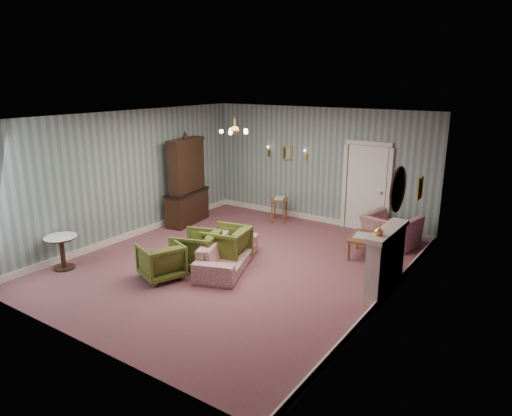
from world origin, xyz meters
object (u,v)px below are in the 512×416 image
Objects in this scene: coffee_table at (363,246)px; side_table_black at (387,260)px; dresser at (186,179)px; olive_chair_a at (161,259)px; olive_chair_b at (198,247)px; olive_chair_c at (227,244)px; sofa_chintz at (227,248)px; pedestal_table at (62,252)px; wingback_chair at (391,225)px; fireplace at (385,261)px.

side_table_black is (0.74, -0.66, 0.08)m from coffee_table.
coffee_table is (4.56, 0.33, -0.92)m from dresser.
olive_chair_a is 4.12m from coffee_table.
olive_chair_c is (0.38, 0.44, 0.02)m from olive_chair_b.
olive_chair_c is 0.42× the size of sofa_chintz.
side_table_black is 0.92× the size of pedestal_table.
olive_chair_c is at bearing 39.08° from pedestal_table.
wingback_chair is (2.37, 2.82, 0.06)m from olive_chair_c.
olive_chair_c is at bearing 22.06° from sofa_chintz.
side_table_black is at bearing 31.36° from pedestal_table.
wingback_chair is 6.82m from pedestal_table.
dresser reaches higher than pedestal_table.
wingback_chair is at bearing 106.07° from fireplace.
side_table_black is at bearing -41.91° from coffee_table.
fireplace is at bearing 24.12° from pedestal_table.
olive_chair_a is 0.96× the size of olive_chair_b.
dresser reaches higher than olive_chair_c.
olive_chair_c is at bearing -40.93° from dresser.
fireplace reaches higher than olive_chair_c.
olive_chair_a is 0.38× the size of sofa_chintz.
coffee_table is 1.43× the size of side_table_black.
fireplace is at bearing -98.75° from sofa_chintz.
sofa_chintz reaches higher than side_table_black.
dresser reaches higher than wingback_chair.
olive_chair_b reaches higher than side_table_black.
olive_chair_a reaches higher than side_table_black.
wingback_chair is 0.77× the size of fireplace.
wingback_chair is (2.25, 2.95, 0.09)m from sofa_chintz.
sofa_chintz is (0.13, -0.14, -0.03)m from olive_chair_c.
fireplace is at bearing 117.57° from wingback_chair.
pedestal_table is at bearing -47.40° from olive_chair_a.
sofa_chintz reaches higher than olive_chair_a.
dresser is (-1.90, 2.81, 0.77)m from olive_chair_a.
olive_chair_b is 3.40m from coffee_table.
sofa_chintz is at bearing -168.32° from fireplace.
olive_chair_a is 3.48m from dresser.
coffee_table is (1.97, 2.03, -0.16)m from sofa_chintz.
wingback_chair reaches higher than olive_chair_b.
olive_chair_a is 0.85× the size of coffee_table.
dresser is at bearing 176.37° from side_table_black.
coffee_table is at bearing 40.49° from pedestal_table.
olive_chair_c is at bearing -137.93° from coffee_table.
fireplace reaches higher than wingback_chair.
dresser is at bearing -133.47° from olive_chair_c.
dresser reaches higher than coffee_table.
fireplace is (3.42, 0.90, 0.19)m from olive_chair_b.
fireplace is 1.75m from coffee_table.
olive_chair_a reaches higher than pedestal_table.
side_table_black is (2.84, 1.23, -0.11)m from olive_chair_c.
sofa_chintz is 3.71m from wingback_chair.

